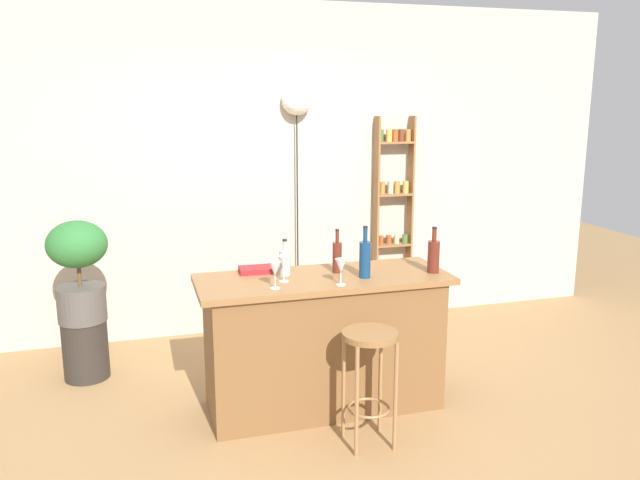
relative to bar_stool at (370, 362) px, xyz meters
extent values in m
plane|color=#A37A4C|center=(-0.12, 0.24, -0.51)|extent=(12.00, 12.00, 0.00)
cube|color=#BCB2A3|center=(-0.12, 2.19, 0.89)|extent=(6.40, 0.10, 2.80)
cube|color=brown|center=(-0.12, 0.54, -0.09)|extent=(1.49, 0.56, 0.85)
cube|color=olive|center=(-0.12, 0.54, 0.36)|extent=(1.62, 0.61, 0.04)
cylinder|color=#997047|center=(-0.12, -0.12, -0.18)|extent=(0.02, 0.02, 0.66)
cylinder|color=#997047|center=(0.12, -0.12, -0.18)|extent=(0.02, 0.02, 0.66)
cylinder|color=#997047|center=(-0.12, 0.12, -0.18)|extent=(0.02, 0.02, 0.66)
cylinder|color=#997047|center=(0.12, 0.12, -0.18)|extent=(0.02, 0.02, 0.66)
torus|color=#997047|center=(0.00, 0.00, -0.29)|extent=(0.25, 0.25, 0.02)
cylinder|color=olive|center=(0.00, 0.00, 0.16)|extent=(0.33, 0.33, 0.03)
cube|color=olive|center=(0.83, 2.06, 0.41)|extent=(0.02, 0.12, 1.86)
cube|color=olive|center=(1.16, 2.06, 0.41)|extent=(0.02, 0.12, 1.86)
cube|color=olive|center=(1.00, 2.06, -0.28)|extent=(0.32, 0.12, 0.02)
cylinder|color=brown|center=(0.88, 2.06, -0.22)|extent=(0.06, 0.06, 0.10)
cylinder|color=#AD7A38|center=(0.96, 2.06, -0.22)|extent=(0.06, 0.06, 0.10)
cylinder|color=#994C23|center=(1.05, 2.06, -0.22)|extent=(0.06, 0.06, 0.10)
cylinder|color=gold|center=(1.11, 2.06, -0.22)|extent=(0.06, 0.06, 0.10)
cube|color=olive|center=(1.00, 2.06, 0.18)|extent=(0.32, 0.12, 0.02)
cylinder|color=#994C23|center=(0.88, 2.06, 0.23)|extent=(0.05, 0.05, 0.08)
cylinder|color=#994C23|center=(0.96, 2.06, 0.23)|extent=(0.05, 0.05, 0.08)
cylinder|color=beige|center=(1.04, 2.06, 0.23)|extent=(0.05, 0.05, 0.08)
cylinder|color=#4C7033|center=(1.12, 2.05, 0.23)|extent=(0.05, 0.05, 0.08)
cube|color=olive|center=(1.00, 2.06, 0.65)|extent=(0.32, 0.12, 0.02)
cylinder|color=#AD7A38|center=(0.88, 2.05, 0.71)|extent=(0.05, 0.05, 0.11)
cylinder|color=beige|center=(0.97, 2.06, 0.71)|extent=(0.05, 0.05, 0.11)
cylinder|color=#AD7A38|center=(1.03, 2.06, 0.71)|extent=(0.05, 0.05, 0.11)
cylinder|color=gold|center=(1.11, 2.05, 0.71)|extent=(0.05, 0.05, 0.11)
cube|color=olive|center=(1.00, 2.06, 1.11)|extent=(0.32, 0.12, 0.02)
cylinder|color=#4C7033|center=(0.86, 2.06, 1.17)|extent=(0.06, 0.06, 0.11)
cylinder|color=gold|center=(0.94, 2.05, 1.17)|extent=(0.06, 0.06, 0.11)
cylinder|color=#994C23|center=(1.00, 2.05, 1.17)|extent=(0.06, 0.06, 0.11)
cylinder|color=brown|center=(1.05, 2.05, 1.17)|extent=(0.06, 0.06, 0.11)
cylinder|color=#AD7A38|center=(1.12, 2.06, 1.17)|extent=(0.06, 0.06, 0.11)
cylinder|color=#2D2823|center=(-1.66, 1.45, -0.29)|extent=(0.32, 0.32, 0.44)
cylinder|color=#514C47|center=(-1.66, 1.45, 0.05)|extent=(0.34, 0.34, 0.26)
cylinder|color=brown|center=(-1.66, 1.45, 0.26)|extent=(0.03, 0.03, 0.16)
ellipsoid|color=#2D7033|center=(-1.66, 1.45, 0.49)|extent=(0.42, 0.38, 0.34)
cylinder|color=navy|center=(0.13, 0.44, 0.49)|extent=(0.07, 0.07, 0.23)
cylinder|color=navy|center=(0.13, 0.44, 0.65)|extent=(0.03, 0.03, 0.09)
cylinder|color=black|center=(0.13, 0.44, 0.70)|extent=(0.03, 0.03, 0.01)
cylinder|color=#5B2319|center=(0.60, 0.43, 0.48)|extent=(0.08, 0.08, 0.21)
cylinder|color=#5B2319|center=(0.60, 0.43, 0.63)|extent=(0.03, 0.03, 0.08)
cylinder|color=black|center=(0.60, 0.43, 0.68)|extent=(0.03, 0.03, 0.01)
cylinder|color=#5B2319|center=(-0.01, 0.60, 0.48)|extent=(0.06, 0.06, 0.20)
cylinder|color=#5B2319|center=(-0.01, 0.60, 0.62)|extent=(0.02, 0.02, 0.08)
cylinder|color=black|center=(-0.01, 0.60, 0.66)|extent=(0.03, 0.03, 0.01)
cylinder|color=#B2B2B7|center=(-0.35, 0.63, 0.46)|extent=(0.07, 0.07, 0.16)
cylinder|color=#B2B2B7|center=(-0.35, 0.63, 0.57)|extent=(0.03, 0.03, 0.06)
cylinder|color=black|center=(-0.35, 0.63, 0.61)|extent=(0.03, 0.03, 0.01)
cylinder|color=silver|center=(-0.47, 0.36, 0.38)|extent=(0.06, 0.06, 0.00)
cylinder|color=silver|center=(-0.47, 0.36, 0.42)|extent=(0.01, 0.01, 0.07)
cone|color=silver|center=(-0.47, 0.36, 0.50)|extent=(0.07, 0.07, 0.08)
cylinder|color=silver|center=(-0.07, 0.32, 0.38)|extent=(0.06, 0.06, 0.00)
cylinder|color=silver|center=(-0.07, 0.32, 0.42)|extent=(0.01, 0.01, 0.07)
cone|color=silver|center=(-0.07, 0.32, 0.50)|extent=(0.07, 0.07, 0.08)
cylinder|color=silver|center=(-0.39, 0.49, 0.38)|extent=(0.06, 0.06, 0.00)
cylinder|color=silver|center=(-0.39, 0.49, 0.42)|extent=(0.01, 0.01, 0.07)
cone|color=silver|center=(-0.39, 0.49, 0.50)|extent=(0.07, 0.07, 0.08)
cube|color=maroon|center=(-0.52, 0.75, 0.40)|extent=(0.22, 0.16, 0.03)
cylinder|color=black|center=(0.11, 2.08, 0.48)|extent=(0.01, 0.01, 1.99)
sphere|color=white|center=(0.11, 2.08, 1.48)|extent=(0.26, 0.26, 0.26)
camera|label=1|loc=(-1.26, -3.25, 1.49)|focal=36.04mm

